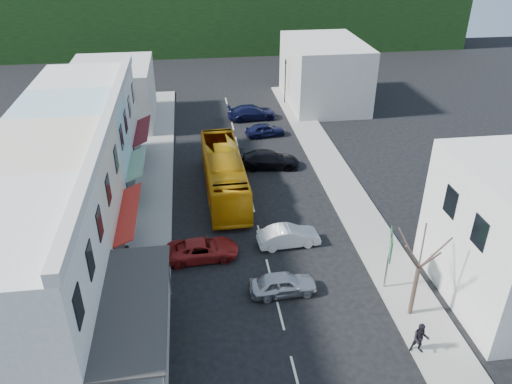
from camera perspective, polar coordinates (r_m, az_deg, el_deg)
The scene contains 18 objects.
ground at distance 31.10m, azimuth 1.50°, elevation -8.93°, with size 120.00×120.00×0.00m, color black.
sidewalk_left at distance 39.26m, azimuth -11.71°, elevation -0.59°, with size 3.00×52.00×0.15m, color gray.
sidewalk_right at distance 40.79m, azimuth 9.73°, elevation 0.81°, with size 3.00×52.00×0.15m, color gray.
shopfront_row at distance 33.91m, azimuth -21.17°, elevation 0.45°, with size 8.25×30.00×8.00m.
distant_block_left at distance 54.20m, azimuth -16.04°, elevation 10.73°, with size 8.00×10.00×6.00m, color #B7B2A8.
distant_block_right at distance 58.32m, azimuth 7.78°, elevation 13.37°, with size 8.00×12.00×7.00m, color #B7B2A8.
bus at distance 38.71m, azimuth -3.69°, elevation 2.03°, with size 2.50×11.60×3.10m, color orange.
car_silver at distance 29.06m, azimuth 3.10°, elevation -10.40°, with size 1.80×4.40×1.40m, color #B2B3B7.
car_white at distance 32.94m, azimuth 3.74°, elevation -5.02°, with size 1.80×4.40×1.40m, color silver.
car_red at distance 31.90m, azimuth -6.12°, elevation -6.43°, with size 1.90×4.60×1.40m, color maroon.
car_black_near at distance 42.92m, azimuth 1.53°, elevation 3.69°, with size 1.84×4.50×1.40m, color black.
car_navy_mid at distance 49.24m, azimuth 1.04°, elevation 7.17°, with size 1.80×4.40×1.40m, color black.
car_navy_far at distance 53.54m, azimuth -0.46°, elevation 9.03°, with size 1.84×4.50×1.40m, color black.
pedestrian_left at distance 31.71m, azimuth -14.37°, elevation -6.89°, with size 0.60×0.40×1.70m, color black.
pedestrian_right at distance 26.71m, azimuth 18.27°, elevation -15.66°, with size 0.70×0.44×1.70m, color black.
direction_sign at distance 29.52m, azimuth 14.85°, elevation -7.70°, with size 0.75×1.73×3.91m, color #105023, non-canonical shape.
street_tree at distance 27.37m, azimuth 18.08°, elevation -8.28°, with size 2.67×2.67×6.40m, color #3A2C24, non-canonical shape.
traffic_signal at distance 57.72m, azimuth 3.36°, elevation 12.46°, with size 0.54×1.04×5.15m, color black, non-canonical shape.
Camera 1 is at (-4.08, -24.10, 19.24)m, focal length 35.00 mm.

